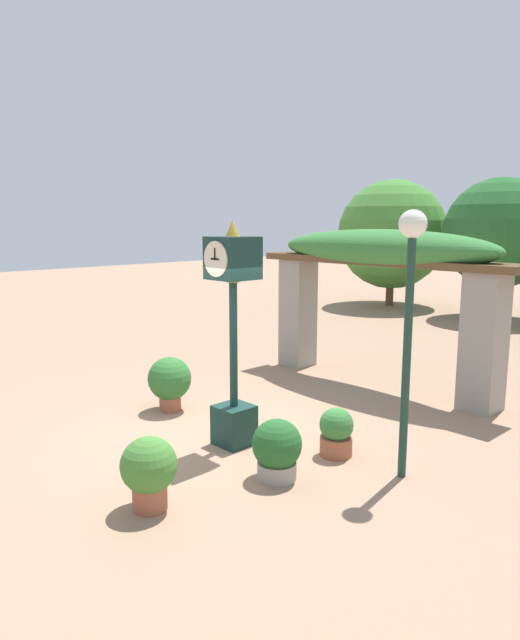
# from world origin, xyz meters

# --- Properties ---
(ground_plane) EXTENTS (60.00, 60.00, 0.00)m
(ground_plane) POSITION_xyz_m (0.00, 0.00, 0.00)
(ground_plane) COLOR #9E7A60
(pedestal_clock) EXTENTS (0.57, 0.62, 3.12)m
(pedestal_clock) POSITION_xyz_m (0.38, 0.02, 1.70)
(pedestal_clock) COLOR #14332D
(pedestal_clock) RESTS_ON ground
(pergola) EXTENTS (5.33, 1.19, 2.95)m
(pergola) POSITION_xyz_m (0.00, 3.96, 2.19)
(pergola) COLOR gray
(pergola) RESTS_ON ground
(potted_plant_near_left) EXTENTS (0.72, 0.72, 0.90)m
(potted_plant_near_left) POSITION_xyz_m (-1.44, 0.19, 0.51)
(potted_plant_near_left) COLOR #9E563D
(potted_plant_near_left) RESTS_ON ground
(potted_plant_near_right) EXTENTS (0.46, 0.46, 0.66)m
(potted_plant_near_right) POSITION_xyz_m (1.62, 0.75, 0.33)
(potted_plant_near_right) COLOR #9E563D
(potted_plant_near_right) RESTS_ON ground
(potted_plant_far_left) EXTENTS (0.61, 0.61, 0.75)m
(potted_plant_far_left) POSITION_xyz_m (1.57, -0.32, 0.38)
(potted_plant_far_left) COLOR gray
(potted_plant_far_left) RESTS_ON ground
(potted_plant_far_right) EXTENTS (0.62, 0.62, 0.82)m
(potted_plant_far_right) POSITION_xyz_m (1.15, -1.86, 0.46)
(potted_plant_far_right) COLOR #9E563D
(potted_plant_far_right) RESTS_ON ground
(lamp_post) EXTENTS (0.33, 0.33, 3.23)m
(lamp_post) POSITION_xyz_m (2.58, 0.84, 2.33)
(lamp_post) COLOR #19382D
(lamp_post) RESTS_ON ground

